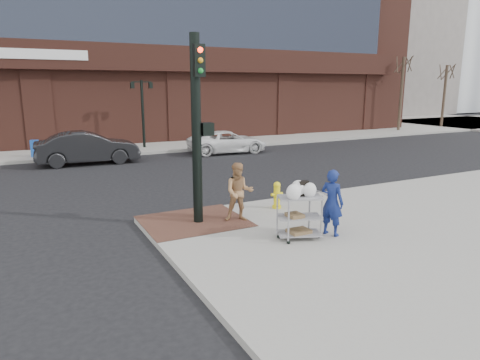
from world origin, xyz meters
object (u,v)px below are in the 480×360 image
minivan_white (228,142)px  utility_cart (299,213)px  traffic_signal_pole (198,125)px  woman_blue (332,203)px  lamp_post (143,106)px  pedestrian_tan (239,192)px  fire_hydrant (277,195)px  sedan_dark (88,148)px

minivan_white → utility_cart: (-4.76, -14.07, 0.16)m
traffic_signal_pole → utility_cart: size_ratio=3.48×
woman_blue → minivan_white: woman_blue is taller
lamp_post → traffic_signal_pole: bearing=-99.2°
lamp_post → traffic_signal_pole: 15.43m
pedestrian_tan → minivan_white: size_ratio=0.35×
pedestrian_tan → fire_hydrant: 1.75m
lamp_post → fire_hydrant: lamp_post is taller
traffic_signal_pole → utility_cart: traffic_signal_pole is taller
sedan_dark → traffic_signal_pole: bearing=-171.0°
lamp_post → utility_cart: 17.67m
woman_blue → pedestrian_tan: size_ratio=1.03×
traffic_signal_pole → sedan_dark: (-1.29, 11.69, -2.02)m
traffic_signal_pole → minivan_white: size_ratio=1.08×
minivan_white → traffic_signal_pole: bearing=156.8°
woman_blue → fire_hydrant: woman_blue is taller
lamp_post → utility_cart: size_ratio=2.79×
traffic_signal_pole → pedestrian_tan: 2.16m
pedestrian_tan → lamp_post: bearing=107.0°
traffic_signal_pole → woman_blue: bearing=-44.0°
lamp_post → minivan_white: lamp_post is taller
woman_blue → utility_cart: woman_blue is taller
lamp_post → sedan_dark: size_ratio=0.81×
traffic_signal_pole → utility_cart: 3.53m
pedestrian_tan → sedan_dark: (-2.32, 12.09, -0.16)m
fire_hydrant → lamp_post: bearing=90.6°
traffic_signal_pole → pedestrian_tan: bearing=-21.1°
minivan_white → utility_cart: 14.85m
minivan_white → fire_hydrant: size_ratio=5.56×
lamp_post → pedestrian_tan: (-1.45, -15.63, -1.65)m
lamp_post → minivan_white: (3.98, -3.48, -1.98)m
lamp_post → traffic_signal_pole: traffic_signal_pole is taller
lamp_post → utility_cart: bearing=-92.5°
sedan_dark → fire_hydrant: size_ratio=5.93×
utility_cart → fire_hydrant: bearing=69.8°
lamp_post → woman_blue: 17.78m
sedan_dark → minivan_white: size_ratio=1.07×
lamp_post → woman_blue: bearing=-89.7°
woman_blue → sedan_dark: size_ratio=0.34×
sedan_dark → fire_hydrant: bearing=-158.5°
traffic_signal_pole → utility_cart: (1.70, -2.33, -2.03)m
sedan_dark → utility_cart: (2.99, -14.01, -0.01)m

